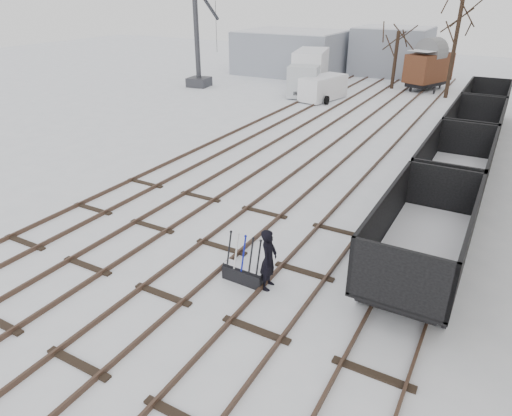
{
  "coord_description": "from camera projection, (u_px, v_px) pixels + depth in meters",
  "views": [
    {
      "loc": [
        7.41,
        -7.87,
        7.79
      ],
      "look_at": [
        0.72,
        4.07,
        1.2
      ],
      "focal_mm": 32.0,
      "sensor_mm": 36.0,
      "label": 1
    }
  ],
  "objects": [
    {
      "name": "tracks",
      "position": [
        335.0,
        154.0,
        23.54
      ],
      "size": [
        13.9,
        52.0,
        0.16
      ],
      "color": "black",
      "rests_on": "ground"
    },
    {
      "name": "box_van_wagon",
      "position": [
        429.0,
        67.0,
        38.12
      ],
      "size": [
        3.71,
        4.84,
        3.29
      ],
      "rotation": [
        0.0,
        0.0,
        -0.38
      ],
      "color": "black",
      "rests_on": "ground"
    },
    {
      "name": "tree_far_right",
      "position": [
        454.0,
        50.0,
        34.6
      ],
      "size": [
        0.3,
        0.3,
        7.24
      ],
      "primitive_type": "cylinder",
      "color": "black",
      "rests_on": "ground"
    },
    {
      "name": "ground",
      "position": [
        163.0,
        296.0,
        12.82
      ],
      "size": [
        120.0,
        120.0,
        0.0
      ],
      "primitive_type": "plane",
      "color": "white",
      "rests_on": "ground"
    },
    {
      "name": "freight_wagon_b",
      "position": [
        453.0,
        177.0,
        18.32
      ],
      "size": [
        2.45,
        6.11,
        2.5
      ],
      "color": "black",
      "rests_on": "ground"
    },
    {
      "name": "freight_wagon_d",
      "position": [
        484.0,
        110.0,
        28.38
      ],
      "size": [
        2.45,
        6.11,
        2.5
      ],
      "color": "black",
      "rests_on": "ground"
    },
    {
      "name": "freight_wagon_c",
      "position": [
        472.0,
        137.0,
        23.35
      ],
      "size": [
        2.45,
        6.11,
        2.5
      ],
      "color": "black",
      "rests_on": "ground"
    },
    {
      "name": "freight_wagon_a",
      "position": [
        421.0,
        249.0,
        13.29
      ],
      "size": [
        2.45,
        6.11,
        2.5
      ],
      "color": "black",
      "rests_on": "ground"
    },
    {
      "name": "shed_left",
      "position": [
        292.0,
        52.0,
        45.96
      ],
      "size": [
        10.0,
        8.0,
        4.1
      ],
      "color": "gray",
      "rests_on": "ground"
    },
    {
      "name": "lorry",
      "position": [
        309.0,
        71.0,
        37.52
      ],
      "size": [
        3.48,
        7.48,
        3.26
      ],
      "rotation": [
        0.0,
        0.0,
        0.24
      ],
      "color": "black",
      "rests_on": "ground"
    },
    {
      "name": "crane",
      "position": [
        199.0,
        59.0,
        39.46
      ],
      "size": [
        1.97,
        5.2,
        8.79
      ],
      "rotation": [
        0.0,
        0.0,
        0.14
      ],
      "color": "#2F3035",
      "rests_on": "ground"
    },
    {
      "name": "ground_frame",
      "position": [
        244.0,
        273.0,
        13.33
      ],
      "size": [
        1.31,
        0.47,
        1.49
      ],
      "rotation": [
        0.0,
        0.0,
        -0.04
      ],
      "color": "black",
      "rests_on": "ground"
    },
    {
      "name": "tree_far_left",
      "position": [
        395.0,
        60.0,
        38.46
      ],
      "size": [
        0.3,
        0.3,
        4.67
      ],
      "primitive_type": "cylinder",
      "color": "black",
      "rests_on": "ground"
    },
    {
      "name": "shed_right",
      "position": [
        392.0,
        51.0,
        45.05
      ],
      "size": [
        7.0,
        6.0,
        4.5
      ],
      "color": "gray",
      "rests_on": "ground"
    },
    {
      "name": "worker",
      "position": [
        269.0,
        260.0,
        12.8
      ],
      "size": [
        0.54,
        0.74,
        1.86
      ],
      "primitive_type": "imported",
      "rotation": [
        0.0,
        0.0,
        1.72
      ],
      "color": "black",
      "rests_on": "ground"
    },
    {
      "name": "panel_van",
      "position": [
        323.0,
        88.0,
        34.98
      ],
      "size": [
        2.69,
        4.43,
        1.82
      ],
      "rotation": [
        0.0,
        0.0,
        -0.23
      ],
      "color": "white",
      "rests_on": "ground"
    }
  ]
}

